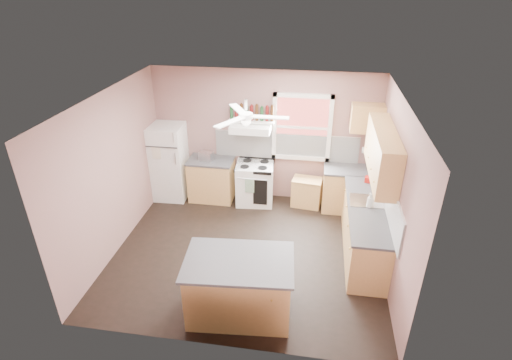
% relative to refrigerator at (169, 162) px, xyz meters
% --- Properties ---
extents(floor, '(4.50, 4.50, 0.00)m').
position_rel_refrigerator_xyz_m(floor, '(1.94, -1.66, -0.80)').
color(floor, black).
rests_on(floor, ground).
extents(ceiling, '(4.50, 4.50, 0.00)m').
position_rel_refrigerator_xyz_m(ceiling, '(1.94, -1.66, 1.90)').
color(ceiling, white).
rests_on(ceiling, ground).
extents(wall_back, '(4.50, 0.05, 2.70)m').
position_rel_refrigerator_xyz_m(wall_back, '(1.94, 0.37, 0.55)').
color(wall_back, '#87615C').
rests_on(wall_back, ground).
extents(wall_right, '(0.05, 4.00, 2.70)m').
position_rel_refrigerator_xyz_m(wall_right, '(4.22, -1.66, 0.55)').
color(wall_right, '#87615C').
rests_on(wall_right, ground).
extents(wall_left, '(0.05, 4.00, 2.70)m').
position_rel_refrigerator_xyz_m(wall_left, '(-0.33, -1.66, 0.55)').
color(wall_left, '#87615C').
rests_on(wall_left, ground).
extents(backsplash_back, '(2.90, 0.03, 0.55)m').
position_rel_refrigerator_xyz_m(backsplash_back, '(2.39, 0.33, 0.37)').
color(backsplash_back, white).
rests_on(backsplash_back, wall_back).
extents(backsplash_right, '(0.03, 2.60, 0.55)m').
position_rel_refrigerator_xyz_m(backsplash_right, '(4.18, -1.36, 0.37)').
color(backsplash_right, white).
rests_on(backsplash_right, wall_right).
extents(window_view, '(1.00, 0.02, 1.20)m').
position_rel_refrigerator_xyz_m(window_view, '(2.69, 0.32, 0.80)').
color(window_view, maroon).
rests_on(window_view, wall_back).
extents(window_frame, '(1.16, 0.07, 1.36)m').
position_rel_refrigerator_xyz_m(window_frame, '(2.69, 0.30, 0.80)').
color(window_frame, white).
rests_on(window_frame, wall_back).
extents(refrigerator, '(0.70, 0.68, 1.60)m').
position_rel_refrigerator_xyz_m(refrigerator, '(0.00, 0.00, 0.00)').
color(refrigerator, white).
rests_on(refrigerator, floor).
extents(base_cabinet_left, '(0.90, 0.60, 0.86)m').
position_rel_refrigerator_xyz_m(base_cabinet_left, '(0.88, 0.04, -0.37)').
color(base_cabinet_left, tan).
rests_on(base_cabinet_left, floor).
extents(counter_left, '(0.92, 0.62, 0.04)m').
position_rel_refrigerator_xyz_m(counter_left, '(0.88, 0.04, 0.08)').
color(counter_left, '#3D3D3F').
rests_on(counter_left, base_cabinet_left).
extents(toaster, '(0.31, 0.22, 0.18)m').
position_rel_refrigerator_xyz_m(toaster, '(0.80, 0.01, 0.19)').
color(toaster, silver).
rests_on(toaster, counter_left).
extents(stove, '(0.80, 0.70, 0.86)m').
position_rel_refrigerator_xyz_m(stove, '(1.80, 0.04, -0.37)').
color(stove, white).
rests_on(stove, floor).
extents(range_hood, '(0.78, 0.50, 0.14)m').
position_rel_refrigerator_xyz_m(range_hood, '(1.71, 0.09, 0.82)').
color(range_hood, white).
rests_on(range_hood, wall_back).
extents(bottle_shelf, '(0.90, 0.26, 0.03)m').
position_rel_refrigerator_xyz_m(bottle_shelf, '(1.71, 0.21, 0.92)').
color(bottle_shelf, white).
rests_on(bottle_shelf, range_hood).
extents(cart, '(0.62, 0.45, 0.58)m').
position_rel_refrigerator_xyz_m(cart, '(2.87, 0.06, -0.51)').
color(cart, tan).
rests_on(cart, floor).
extents(base_cabinet_corner, '(1.00, 0.60, 0.86)m').
position_rel_refrigerator_xyz_m(base_cabinet_corner, '(3.69, 0.04, -0.37)').
color(base_cabinet_corner, tan).
rests_on(base_cabinet_corner, floor).
extents(base_cabinet_right, '(0.60, 2.20, 0.86)m').
position_rel_refrigerator_xyz_m(base_cabinet_right, '(3.89, -1.36, -0.37)').
color(base_cabinet_right, tan).
rests_on(base_cabinet_right, floor).
extents(counter_corner, '(1.02, 0.62, 0.04)m').
position_rel_refrigerator_xyz_m(counter_corner, '(3.69, 0.04, 0.08)').
color(counter_corner, '#3D3D3F').
rests_on(counter_corner, base_cabinet_corner).
extents(counter_right, '(0.62, 2.22, 0.04)m').
position_rel_refrigerator_xyz_m(counter_right, '(3.88, -1.36, 0.08)').
color(counter_right, '#3D3D3F').
rests_on(counter_right, base_cabinet_right).
extents(sink, '(0.55, 0.45, 0.03)m').
position_rel_refrigerator_xyz_m(sink, '(3.88, -1.16, 0.09)').
color(sink, silver).
rests_on(sink, counter_right).
extents(faucet, '(0.03, 0.03, 0.14)m').
position_rel_refrigerator_xyz_m(faucet, '(4.04, -1.16, 0.17)').
color(faucet, silver).
rests_on(faucet, sink).
extents(upper_cabinet_right, '(0.33, 1.80, 0.76)m').
position_rel_refrigerator_xyz_m(upper_cabinet_right, '(4.02, -1.16, 0.98)').
color(upper_cabinet_right, tan).
rests_on(upper_cabinet_right, wall_right).
extents(upper_cabinet_corner, '(0.60, 0.33, 0.52)m').
position_rel_refrigerator_xyz_m(upper_cabinet_corner, '(3.89, 0.17, 1.10)').
color(upper_cabinet_corner, tan).
rests_on(upper_cabinet_corner, wall_back).
extents(paper_towel, '(0.26, 0.12, 0.12)m').
position_rel_refrigerator_xyz_m(paper_towel, '(4.01, 0.20, 0.45)').
color(paper_towel, white).
rests_on(paper_towel, wall_back).
extents(island, '(1.45, 0.99, 0.86)m').
position_rel_refrigerator_xyz_m(island, '(2.07, -3.02, -0.37)').
color(island, tan).
rests_on(island, floor).
extents(island_top, '(1.54, 1.07, 0.04)m').
position_rel_refrigerator_xyz_m(island_top, '(2.07, -3.02, 0.08)').
color(island_top, '#3D3D3F').
rests_on(island_top, island).
extents(ceiling_fan_hub, '(0.20, 0.20, 0.08)m').
position_rel_refrigerator_xyz_m(ceiling_fan_hub, '(1.94, -1.66, 1.65)').
color(ceiling_fan_hub, white).
rests_on(ceiling_fan_hub, ceiling).
extents(soap_bottle, '(0.11, 0.11, 0.25)m').
position_rel_refrigerator_xyz_m(soap_bottle, '(3.91, -1.35, 0.22)').
color(soap_bottle, silver).
rests_on(soap_bottle, counter_right).
extents(red_caddy, '(0.20, 0.16, 0.10)m').
position_rel_refrigerator_xyz_m(red_caddy, '(4.01, -0.46, 0.15)').
color(red_caddy, red).
rests_on(red_caddy, counter_right).
extents(wine_bottles, '(0.86, 0.06, 0.31)m').
position_rel_refrigerator_xyz_m(wine_bottles, '(1.72, 0.21, 1.08)').
color(wine_bottles, '#143819').
rests_on(wine_bottles, bottle_shelf).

